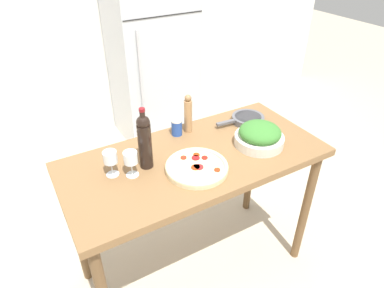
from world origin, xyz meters
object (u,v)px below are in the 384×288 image
salad_bowl (260,136)px  salt_canister (177,127)px  homemade_pizza (197,167)px  refrigerator (152,51)px  cast_iron_skillet (248,119)px  wine_glass_near (131,159)px  wine_glass_far (110,159)px  pepper_mill (188,114)px  wine_bottle (145,141)px

salad_bowl → salt_canister: (-0.37, 0.34, -0.01)m
salad_bowl → homemade_pizza: 0.44m
refrigerator → cast_iron_skillet: bearing=-92.6°
wine_glass_near → wine_glass_far: (-0.09, 0.05, 0.00)m
pepper_mill → salad_bowl: bearing=-49.7°
refrigerator → salt_canister: size_ratio=17.79×
wine_glass_far → homemade_pizza: (0.40, -0.18, -0.09)m
refrigerator → pepper_mill: (-0.47, -1.58, 0.14)m
wine_bottle → wine_glass_far: 0.19m
salad_bowl → salt_canister: bearing=137.3°
wine_bottle → wine_glass_far: (-0.18, 0.02, -0.06)m
pepper_mill → wine_glass_near: bearing=-152.9°
pepper_mill → salt_canister: pepper_mill is taller
salt_canister → cast_iron_skillet: salt_canister is taller
wine_glass_far → salad_bowl: (0.84, -0.15, -0.04)m
wine_bottle → pepper_mill: size_ratio=1.40×
pepper_mill → cast_iron_skillet: pepper_mill is taller
wine_bottle → homemade_pizza: wine_bottle is taller
salad_bowl → cast_iron_skillet: salad_bowl is taller
refrigerator → wine_bottle: (-0.84, -1.78, 0.18)m
refrigerator → salt_canister: refrigerator is taller
wine_glass_far → wine_glass_near: bearing=-32.0°
wine_bottle → homemade_pizza: (0.22, -0.16, -0.14)m
pepper_mill → wine_bottle: bearing=-151.3°
pepper_mill → homemade_pizza: 0.41m
wine_bottle → homemade_pizza: size_ratio=1.04×
pepper_mill → salt_canister: (-0.08, 0.00, -0.07)m
wine_glass_near → homemade_pizza: wine_glass_near is taller
pepper_mill → homemade_pizza: (-0.15, -0.37, -0.10)m
wine_bottle → salad_bowl: 0.68m
homemade_pizza → cast_iron_skillet: (0.55, 0.27, 0.00)m
salad_bowl → salt_canister: 0.50m
refrigerator → pepper_mill: 1.65m
wine_glass_near → wine_glass_far: bearing=148.0°
pepper_mill → salt_canister: size_ratio=2.36×
homemade_pizza → cast_iron_skillet: 0.61m
cast_iron_skillet → wine_glass_near: bearing=-170.2°
wine_bottle → pepper_mill: (0.37, 0.20, -0.04)m
wine_bottle → wine_glass_near: (-0.10, -0.04, -0.06)m
pepper_mill → salad_bowl: size_ratio=0.86×
wine_glass_far → cast_iron_skillet: (0.95, 0.09, -0.08)m
pepper_mill → cast_iron_skillet: (0.39, -0.09, -0.10)m
refrigerator → homemade_pizza: bearing=-107.8°
salt_canister → refrigerator: bearing=70.9°
salt_canister → cast_iron_skillet: (0.47, -0.09, -0.03)m
wine_bottle → pepper_mill: bearing=28.7°
salad_bowl → cast_iron_skillet: 0.27m
wine_glass_near → wine_glass_far: same height
wine_glass_near → salad_bowl: (0.75, -0.10, -0.04)m
wine_glass_near → pepper_mill: 0.52m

